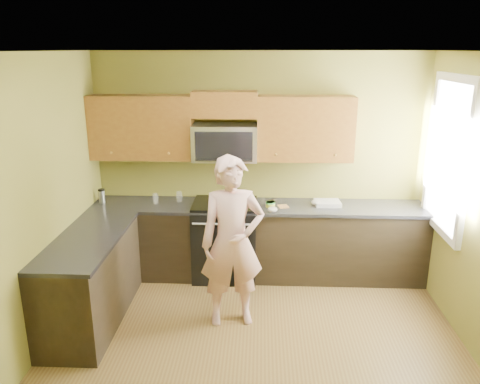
# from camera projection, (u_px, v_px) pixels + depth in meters

# --- Properties ---
(floor) EXTENTS (4.00, 4.00, 0.00)m
(floor) POSITION_uv_depth(u_px,v_px,m) (255.00, 359.00, 4.33)
(floor) COLOR brown
(floor) RESTS_ON ground
(ceiling) EXTENTS (4.00, 4.00, 0.00)m
(ceiling) POSITION_uv_depth(u_px,v_px,m) (259.00, 51.00, 3.54)
(ceiling) COLOR white
(ceiling) RESTS_ON ground
(wall_back) EXTENTS (4.00, 0.00, 4.00)m
(wall_back) POSITION_uv_depth(u_px,v_px,m) (259.00, 164.00, 5.84)
(wall_back) COLOR olive
(wall_back) RESTS_ON ground
(wall_front) EXTENTS (4.00, 0.00, 4.00)m
(wall_front) POSITION_uv_depth(u_px,v_px,m) (252.00, 383.00, 2.02)
(wall_front) COLOR olive
(wall_front) RESTS_ON ground
(wall_left) EXTENTS (0.00, 4.00, 4.00)m
(wall_left) POSITION_uv_depth(u_px,v_px,m) (22.00, 217.00, 4.02)
(wall_left) COLOR olive
(wall_left) RESTS_ON ground
(cabinet_back_run) EXTENTS (4.00, 0.60, 0.88)m
(cabinet_back_run) POSITION_uv_depth(u_px,v_px,m) (258.00, 242.00, 5.82)
(cabinet_back_run) COLOR black
(cabinet_back_run) RESTS_ON floor
(cabinet_left_run) EXTENTS (0.60, 1.60, 0.88)m
(cabinet_left_run) POSITION_uv_depth(u_px,v_px,m) (91.00, 281.00, 4.84)
(cabinet_left_run) COLOR black
(cabinet_left_run) RESTS_ON floor
(countertop_back) EXTENTS (4.00, 0.62, 0.04)m
(countertop_back) POSITION_uv_depth(u_px,v_px,m) (258.00, 207.00, 5.68)
(countertop_back) COLOR black
(countertop_back) RESTS_ON cabinet_back_run
(countertop_left) EXTENTS (0.62, 1.60, 0.04)m
(countertop_left) POSITION_uv_depth(u_px,v_px,m) (88.00, 239.00, 4.71)
(countertop_left) COLOR black
(countertop_left) RESTS_ON cabinet_left_run
(stove) EXTENTS (0.76, 0.65, 0.95)m
(stove) POSITION_uv_depth(u_px,v_px,m) (225.00, 239.00, 5.81)
(stove) COLOR black
(stove) RESTS_ON floor
(microwave) EXTENTS (0.76, 0.40, 0.42)m
(microwave) POSITION_uv_depth(u_px,v_px,m) (225.00, 160.00, 5.64)
(microwave) COLOR silver
(microwave) RESTS_ON wall_back
(upper_cab_left) EXTENTS (1.22, 0.33, 0.75)m
(upper_cab_left) POSITION_uv_depth(u_px,v_px,m) (144.00, 158.00, 5.72)
(upper_cab_left) COLOR brown
(upper_cab_left) RESTS_ON wall_back
(upper_cab_right) EXTENTS (1.12, 0.33, 0.75)m
(upper_cab_right) POSITION_uv_depth(u_px,v_px,m) (304.00, 160.00, 5.63)
(upper_cab_right) COLOR brown
(upper_cab_right) RESTS_ON wall_back
(upper_cab_over_mw) EXTENTS (0.76, 0.33, 0.30)m
(upper_cab_over_mw) POSITION_uv_depth(u_px,v_px,m) (225.00, 104.00, 5.48)
(upper_cab_over_mw) COLOR brown
(upper_cab_over_mw) RESTS_ON wall_back
(window) EXTENTS (0.06, 1.06, 1.66)m
(window) POSITION_uv_depth(u_px,v_px,m) (449.00, 156.00, 4.91)
(window) COLOR white
(window) RESTS_ON wall_right
(woman) EXTENTS (0.71, 0.53, 1.75)m
(woman) POSITION_uv_depth(u_px,v_px,m) (232.00, 242.00, 4.69)
(woman) COLOR #D37469
(woman) RESTS_ON floor
(frying_pan) EXTENTS (0.35, 0.51, 0.06)m
(frying_pan) POSITION_uv_depth(u_px,v_px,m) (227.00, 204.00, 5.60)
(frying_pan) COLOR black
(frying_pan) RESTS_ON stove
(butter_tub) EXTENTS (0.14, 0.14, 0.08)m
(butter_tub) POSITION_uv_depth(u_px,v_px,m) (270.00, 207.00, 5.61)
(butter_tub) COLOR #D3DE3A
(butter_tub) RESTS_ON countertop_back
(toast_slice) EXTENTS (0.14, 0.14, 0.01)m
(toast_slice) POSITION_uv_depth(u_px,v_px,m) (283.00, 206.00, 5.60)
(toast_slice) COLOR #B27F47
(toast_slice) RESTS_ON countertop_back
(napkin_a) EXTENTS (0.14, 0.15, 0.06)m
(napkin_a) POSITION_uv_depth(u_px,v_px,m) (273.00, 209.00, 5.43)
(napkin_a) COLOR silver
(napkin_a) RESTS_ON countertop_back
(napkin_b) EXTENTS (0.13, 0.14, 0.07)m
(napkin_b) POSITION_uv_depth(u_px,v_px,m) (316.00, 202.00, 5.67)
(napkin_b) COLOR silver
(napkin_b) RESTS_ON countertop_back
(dish_towel) EXTENTS (0.31, 0.26, 0.05)m
(dish_towel) POSITION_uv_depth(u_px,v_px,m) (328.00, 203.00, 5.67)
(dish_towel) COLOR silver
(dish_towel) RESTS_ON countertop_back
(travel_mug) EXTENTS (0.09, 0.09, 0.17)m
(travel_mug) POSITION_uv_depth(u_px,v_px,m) (102.00, 203.00, 5.76)
(travel_mug) COLOR silver
(travel_mug) RESTS_ON countertop_back
(glass_b) EXTENTS (0.09, 0.09, 0.12)m
(glass_b) POSITION_uv_depth(u_px,v_px,m) (179.00, 197.00, 5.79)
(glass_b) COLOR silver
(glass_b) RESTS_ON countertop_back
(glass_c) EXTENTS (0.09, 0.09, 0.12)m
(glass_c) POSITION_uv_depth(u_px,v_px,m) (155.00, 199.00, 5.72)
(glass_c) COLOR silver
(glass_c) RESTS_ON countertop_back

